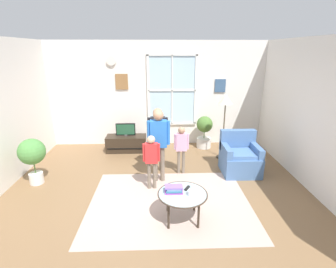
{
  "coord_description": "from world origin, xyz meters",
  "views": [
    {
      "loc": [
        0.05,
        -4.05,
        2.52
      ],
      "look_at": [
        0.21,
        0.58,
        0.98
      ],
      "focal_mm": 27.22,
      "sensor_mm": 36.0,
      "label": 1
    }
  ],
  "objects": [
    {
      "name": "person_pink_shirt",
      "position": [
        0.5,
        0.87,
        0.65
      ],
      "size": [
        0.31,
        0.14,
        1.03
      ],
      "color": "#726656",
      "rests_on": "ground_plane"
    },
    {
      "name": "television",
      "position": [
        -0.81,
        2.18,
        0.59
      ],
      "size": [
        0.49,
        0.08,
        0.34
      ],
      "color": "#4C4C4C",
      "rests_on": "tv_stand"
    },
    {
      "name": "floor_lamp",
      "position": [
        1.57,
        1.66,
        1.3
      ],
      "size": [
        0.32,
        0.32,
        1.56
      ],
      "color": "black",
      "rests_on": "ground_plane"
    },
    {
      "name": "back_wall",
      "position": [
        0.01,
        2.78,
        1.38
      ],
      "size": [
        5.68,
        0.17,
        2.75
      ],
      "color": "silver",
      "rests_on": "ground_plane"
    },
    {
      "name": "book_stack",
      "position": [
        0.26,
        -0.64,
        0.5
      ],
      "size": [
        0.27,
        0.18,
        0.1
      ],
      "color": "#B141C8",
      "rests_on": "coffee_table"
    },
    {
      "name": "coffee_table",
      "position": [
        0.39,
        -0.69,
        0.42
      ],
      "size": [
        0.76,
        0.76,
        0.46
      ],
      "color": "#99B2B7",
      "rests_on": "ground_plane"
    },
    {
      "name": "remote_near_books",
      "position": [
        0.47,
        -0.55,
        0.46
      ],
      "size": [
        0.11,
        0.14,
        0.02
      ],
      "primitive_type": "cube",
      "rotation": [
        0.0,
        0.0,
        -0.54
      ],
      "color": "black",
      "rests_on": "coffee_table"
    },
    {
      "name": "side_wall_right",
      "position": [
        2.9,
        0.0,
        1.38
      ],
      "size": [
        0.12,
        5.45,
        2.75
      ],
      "color": "silver",
      "rests_on": "ground_plane"
    },
    {
      "name": "person_red_shirt",
      "position": [
        -0.1,
        0.26,
        0.66
      ],
      "size": [
        0.32,
        0.15,
        1.06
      ],
      "color": "#726656",
      "rests_on": "ground_plane"
    },
    {
      "name": "potted_plant_by_window",
      "position": [
        1.24,
        2.38,
        0.47
      ],
      "size": [
        0.43,
        0.43,
        0.86
      ],
      "color": "silver",
      "rests_on": "ground_plane"
    },
    {
      "name": "potted_plant_corner",
      "position": [
        -2.39,
        0.54,
        0.61
      ],
      "size": [
        0.5,
        0.5,
        0.92
      ],
      "color": "silver",
      "rests_on": "ground_plane"
    },
    {
      "name": "area_rug",
      "position": [
        0.21,
        -0.24,
        0.0
      ],
      "size": [
        2.74,
        2.18,
        0.01
      ],
      "primitive_type": "cube",
      "color": "tan",
      "rests_on": "ground_plane"
    },
    {
      "name": "cup",
      "position": [
        0.5,
        -0.74,
        0.5
      ],
      "size": [
        0.08,
        0.08,
        0.09
      ],
      "primitive_type": "cylinder",
      "color": "white",
      "rests_on": "coffee_table"
    },
    {
      "name": "tv_stand",
      "position": [
        -0.81,
        2.19,
        0.2
      ],
      "size": [
        1.01,
        0.45,
        0.41
      ],
      "color": "#2D2319",
      "rests_on": "ground_plane"
    },
    {
      "name": "person_black_shirt",
      "position": [
        0.01,
        1.01,
        0.87
      ],
      "size": [
        0.42,
        0.19,
        1.4
      ],
      "color": "#726656",
      "rests_on": "ground_plane"
    },
    {
      "name": "ground_plane",
      "position": [
        0.0,
        0.0,
        -0.01
      ],
      "size": [
        6.28,
        6.05,
        0.02
      ],
      "primitive_type": "cube",
      "color": "brown"
    },
    {
      "name": "armchair",
      "position": [
        1.76,
        0.89,
        0.33
      ],
      "size": [
        0.76,
        0.74,
        0.87
      ],
      "color": "#476B9E",
      "rests_on": "ground_plane"
    },
    {
      "name": "person_blue_shirt",
      "position": [
        0.03,
        0.56,
        0.91
      ],
      "size": [
        0.44,
        0.2,
        1.46
      ],
      "color": "#726656",
      "rests_on": "ground_plane"
    }
  ]
}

